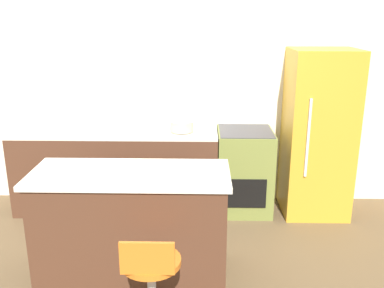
# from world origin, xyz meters

# --- Properties ---
(ground_plane) EXTENTS (14.00, 14.00, 0.00)m
(ground_plane) POSITION_xyz_m (0.00, 0.00, 0.00)
(ground_plane) COLOR brown
(wall_back) EXTENTS (8.00, 0.06, 2.60)m
(wall_back) POSITION_xyz_m (0.00, 0.65, 1.30)
(wall_back) COLOR silver
(wall_back) RESTS_ON ground_plane
(back_counter) EXTENTS (2.19, 0.60, 0.91)m
(back_counter) POSITION_xyz_m (-0.33, 0.32, 0.45)
(back_counter) COLOR #4C2D1E
(back_counter) RESTS_ON ground_plane
(kitchen_island) EXTENTS (1.59, 0.66, 0.90)m
(kitchen_island) POSITION_xyz_m (0.03, -0.93, 0.45)
(kitchen_island) COLOR #4C2D1E
(kitchen_island) RESTS_ON ground_plane
(oven_range) EXTENTS (0.59, 0.61, 0.91)m
(oven_range) POSITION_xyz_m (1.07, 0.32, 0.45)
(oven_range) COLOR olive
(oven_range) RESTS_ON ground_plane
(refrigerator) EXTENTS (0.67, 0.66, 1.77)m
(refrigerator) POSITION_xyz_m (1.83, 0.30, 0.89)
(refrigerator) COLOR gold
(refrigerator) RESTS_ON ground_plane
(stool_chair) EXTENTS (0.41, 0.41, 0.76)m
(stool_chair) POSITION_xyz_m (0.27, -1.61, 0.38)
(stool_chair) COLOR #B7B7BC
(stool_chair) RESTS_ON ground_plane
(kettle) EXTENTS (0.20, 0.20, 0.21)m
(kettle) POSITION_xyz_m (-0.59, 0.29, 0.99)
(kettle) COLOR silver
(kettle) RESTS_ON back_counter
(mixing_bowl) EXTENTS (0.25, 0.25, 0.11)m
(mixing_bowl) POSITION_xyz_m (0.39, 0.29, 0.97)
(mixing_bowl) COLOR #C1B28E
(mixing_bowl) RESTS_ON back_counter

